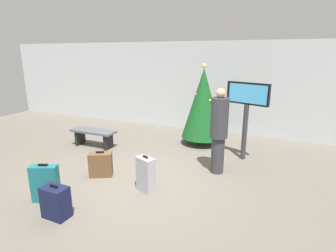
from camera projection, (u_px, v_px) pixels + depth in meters
The scene contains 10 objects.
ground_plane at pixel (134, 177), 5.74m from camera, with size 16.00×16.00×0.00m, color #665E54.
back_wall at pixel (196, 87), 9.06m from camera, with size 16.00×0.20×2.94m, color #B7BCC1.
holiday_tree at pixel (203, 104), 7.59m from camera, with size 1.19×1.19×2.29m.
flight_info_kiosk at pixel (247, 105), 6.41m from camera, with size 1.03×0.44×1.90m.
waiting_bench at pixel (94, 135), 7.55m from camera, with size 1.30×0.44×0.48m.
traveller_0 at pixel (219, 130), 5.75m from camera, with size 0.53×0.53×1.87m.
suitcase_0 at pixel (56, 202), 4.30m from camera, with size 0.43×0.28×0.57m.
suitcase_1 at pixel (146, 174), 5.11m from camera, with size 0.41×0.32×0.72m.
suitcase_2 at pixel (101, 164), 5.76m from camera, with size 0.54×0.46×0.56m.
suitcase_3 at pixel (45, 183), 4.76m from camera, with size 0.50×0.35×0.71m.
Camera 1 is at (2.77, -4.52, 2.57)m, focal length 28.80 mm.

